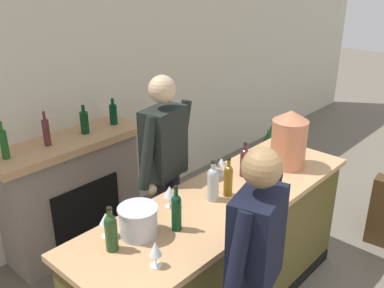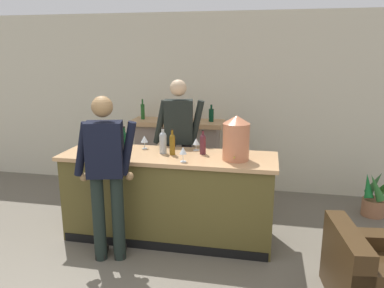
{
  "view_description": "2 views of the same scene",
  "coord_description": "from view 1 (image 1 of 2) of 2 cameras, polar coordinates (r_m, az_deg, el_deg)",
  "views": [
    {
      "loc": [
        -2.06,
        0.31,
        2.58
      ],
      "look_at": [
        0.16,
        2.33,
        1.31
      ],
      "focal_mm": 40.0,
      "sensor_mm": 36.0,
      "label": 1
    },
    {
      "loc": [
        1.16,
        -2.02,
        2.15
      ],
      "look_at": [
        0.31,
        2.16,
        1.1
      ],
      "focal_mm": 35.0,
      "sensor_mm": 36.0,
      "label": 2
    }
  ],
  "objects": [
    {
      "name": "wine_bottle_merlot_tall",
      "position": [
        3.08,
        4.85,
        -4.68
      ],
      "size": [
        0.06,
        0.06,
        0.3
      ],
      "color": "brown",
      "rests_on": "bar_counter"
    },
    {
      "name": "person_bartender",
      "position": [
        3.45,
        -3.62,
        -4.03
      ],
      "size": [
        0.65,
        0.35,
        1.83
      ],
      "color": "#272631",
      "rests_on": "ground_plane"
    },
    {
      "name": "wine_glass_by_dispenser",
      "position": [
        2.42,
        -4.9,
        -13.82
      ],
      "size": [
        0.07,
        0.07,
        0.16
      ],
      "color": "silver",
      "rests_on": "bar_counter"
    },
    {
      "name": "wine_bottle_riesling_slim",
      "position": [
        3.02,
        2.82,
        -5.14
      ],
      "size": [
        0.08,
        0.08,
        0.3
      ],
      "color": "#A5ADB1",
      "rests_on": "bar_counter"
    },
    {
      "name": "wine_bottle_cabernet_heavy",
      "position": [
        2.7,
        -2.1,
        -8.87
      ],
      "size": [
        0.06,
        0.06,
        0.31
      ],
      "color": "#0B351A",
      "rests_on": "bar_counter"
    },
    {
      "name": "wine_glass_back_row",
      "position": [
        2.94,
        -3.01,
        -6.42
      ],
      "size": [
        0.09,
        0.09,
        0.16
      ],
      "color": "silver",
      "rests_on": "bar_counter"
    },
    {
      "name": "person_customer",
      "position": [
        2.53,
        8.17,
        -16.98
      ],
      "size": [
        0.64,
        0.37,
        1.75
      ],
      "color": "black",
      "rests_on": "ground_plane"
    },
    {
      "name": "copper_dispenser",
      "position": [
        3.56,
        12.83,
        0.69
      ],
      "size": [
        0.29,
        0.33,
        0.49
      ],
      "color": "#C2734E",
      "rests_on": "bar_counter"
    },
    {
      "name": "wine_bottle_rose_blush",
      "position": [
        2.57,
        -10.74,
        -11.31
      ],
      "size": [
        0.07,
        0.07,
        0.29
      ],
      "color": "#21421E",
      "rests_on": "bar_counter"
    },
    {
      "name": "ice_bucket_steel",
      "position": [
        2.69,
        -7.16,
        -10.17
      ],
      "size": [
        0.25,
        0.25,
        0.19
      ],
      "color": "silver",
      "rests_on": "bar_counter"
    },
    {
      "name": "fireplace_stone",
      "position": [
        4.23,
        -15.62,
        -6.26
      ],
      "size": [
        1.43,
        0.52,
        1.45
      ],
      "color": "gray",
      "rests_on": "ground_plane"
    },
    {
      "name": "wine_bottle_burgundy_dark",
      "position": [
        3.38,
        7.02,
        -2.28
      ],
      "size": [
        0.07,
        0.07,
        0.28
      ],
      "color": "#4E1F28",
      "rests_on": "bar_counter"
    },
    {
      "name": "wine_glass_near_bucket",
      "position": [
        3.1,
        10.66,
        -5.16
      ],
      "size": [
        0.08,
        0.08,
        0.16
      ],
      "color": "silver",
      "rests_on": "bar_counter"
    },
    {
      "name": "wall_back_panel",
      "position": [
        4.23,
        -16.45,
        5.43
      ],
      "size": [
        12.0,
        0.07,
        2.75
      ],
      "color": "beige",
      "rests_on": "ground_plane"
    },
    {
      "name": "potted_plant_corner",
      "position": [
        5.91,
        10.81,
        -0.53
      ],
      "size": [
        0.35,
        0.37,
        0.63
      ],
      "color": "#9C6646",
      "rests_on": "ground_plane"
    },
    {
      "name": "wine_glass_mid_counter",
      "position": [
        3.39,
        3.94,
        -2.53
      ],
      "size": [
        0.08,
        0.08,
        0.15
      ],
      "color": "silver",
      "rests_on": "bar_counter"
    },
    {
      "name": "wine_glass_front_right",
      "position": [
        2.69,
        -11.4,
        -9.84
      ],
      "size": [
        0.08,
        0.08,
        0.17
      ],
      "color": "silver",
      "rests_on": "bar_counter"
    },
    {
      "name": "bar_counter",
      "position": [
        3.39,
        4.02,
        -14.64
      ],
      "size": [
        2.46,
        0.76,
        1.02
      ],
      "color": "brown",
      "rests_on": "ground_plane"
    }
  ]
}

